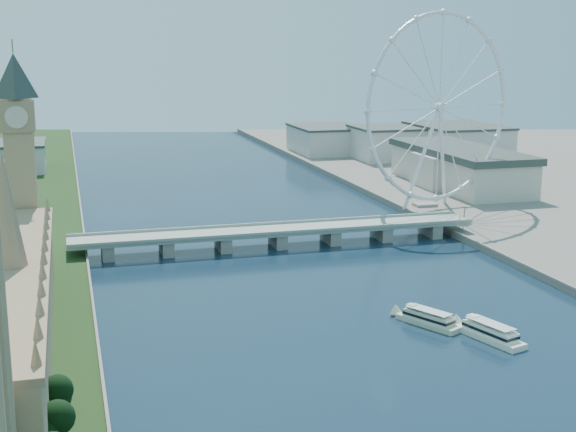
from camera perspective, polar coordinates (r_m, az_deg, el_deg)
name	(u,v)px	position (r m, az deg, el deg)	size (l,w,h in m)	color
parliament_range	(13,308)	(290.87, -18.97, -6.22)	(24.00, 200.00, 70.00)	tan
big_ben	(19,134)	(387.10, -18.61, 5.53)	(20.02, 20.02, 110.00)	tan
westminster_bridge	(278,234)	(432.15, -0.74, -1.29)	(220.00, 22.00, 9.50)	gray
london_eye	(440,108)	(516.05, 10.73, 7.53)	(113.60, 39.12, 124.30)	silver
county_hall	(458,190)	(615.60, 12.02, 1.84)	(54.00, 144.00, 35.00)	beige
city_skyline	(244,152)	(688.37, -3.14, 4.58)	(505.00, 280.00, 32.00)	beige
tour_boat_near	(428,325)	(318.40, 9.95, -7.65)	(7.69, 30.09, 6.65)	beige
tour_boat_far	(490,340)	(308.08, 14.15, -8.53)	(8.17, 31.86, 7.06)	white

